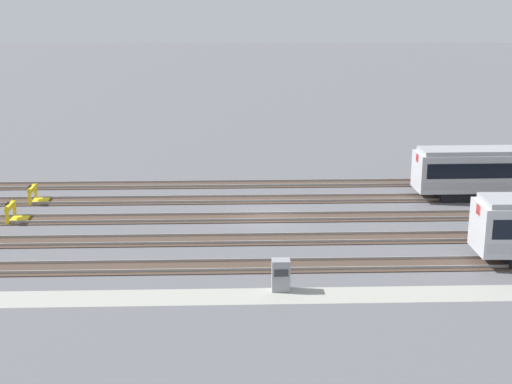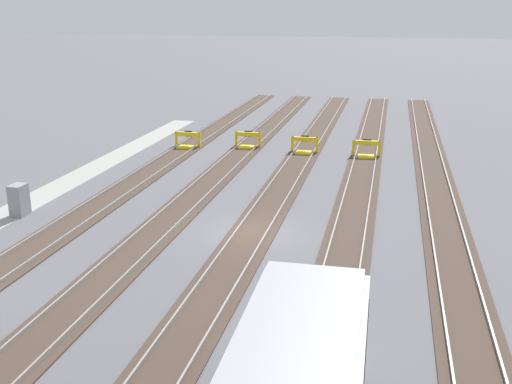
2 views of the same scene
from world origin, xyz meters
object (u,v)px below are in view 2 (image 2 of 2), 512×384
object	(u,v)px
bumper_stop_nearest_track	(187,141)
bumper_stop_far_inner_track	(366,150)
bumper_stop_middle_track	(304,146)
bumper_stop_near_inner_track	(247,141)
electrical_cabinet	(19,200)

from	to	relation	value
bumper_stop_nearest_track	bumper_stop_far_inner_track	bearing A→B (deg)	89.84
bumper_stop_nearest_track	bumper_stop_middle_track	size ratio (longest dim) A/B	1.00
bumper_stop_nearest_track	bumper_stop_far_inner_track	world-z (taller)	same
bumper_stop_nearest_track	bumper_stop_middle_track	xyz separation A→B (m)	(-0.20, 8.89, 0.00)
bumper_stop_near_inner_track	bumper_stop_far_inner_track	distance (m)	8.95
bumper_stop_near_inner_track	electrical_cabinet	bearing A→B (deg)	-23.87
electrical_cabinet	bumper_stop_far_inner_track	bearing A→B (deg)	134.63
bumper_stop_far_inner_track	electrical_cabinet	bearing A→B (deg)	-45.37
bumper_stop_middle_track	electrical_cabinet	size ratio (longest dim) A/B	1.25
bumper_stop_near_inner_track	bumper_stop_far_inner_track	size ratio (longest dim) A/B	1.00
bumper_stop_middle_track	bumper_stop_far_inner_track	xyz separation A→B (m)	(0.23, 4.44, 0.00)
bumper_stop_near_inner_track	bumper_stop_middle_track	xyz separation A→B (m)	(0.81, 4.44, 0.00)
bumper_stop_near_inner_track	bumper_stop_middle_track	bearing A→B (deg)	79.63
bumper_stop_nearest_track	bumper_stop_near_inner_track	distance (m)	4.56
bumper_stop_far_inner_track	bumper_stop_middle_track	bearing A→B (deg)	-92.99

